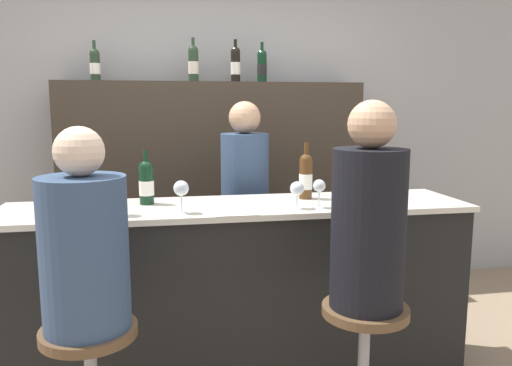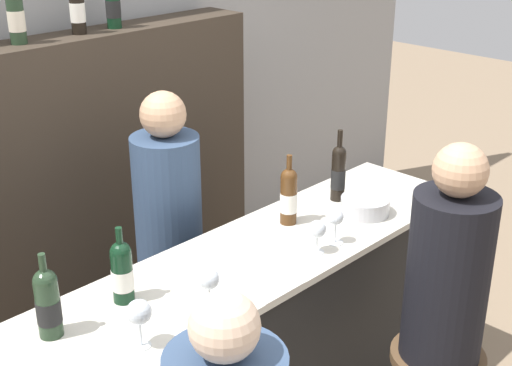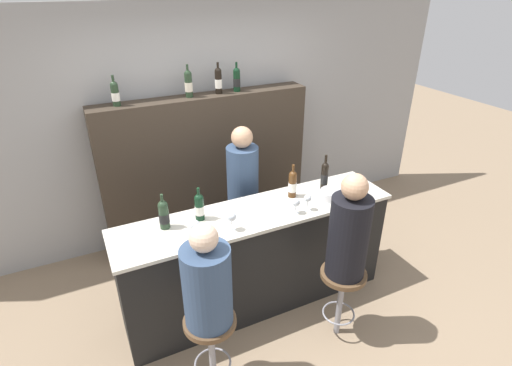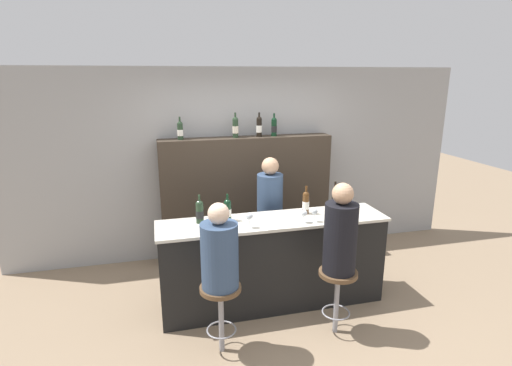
# 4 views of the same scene
# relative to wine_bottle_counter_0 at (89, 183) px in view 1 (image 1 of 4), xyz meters

# --- Properties ---
(wall_back) EXTENTS (6.40, 0.05, 2.60)m
(wall_back) POSITION_rel_wine_bottle_counter_0_xyz_m (0.77, 1.40, 0.17)
(wall_back) COLOR #9E9E9E
(wall_back) RESTS_ON ground_plane
(bar_counter) EXTENTS (2.47, 0.57, 1.00)m
(bar_counter) POSITION_rel_wine_bottle_counter_0_xyz_m (0.77, -0.10, -0.62)
(bar_counter) COLOR black
(bar_counter) RESTS_ON ground_plane
(back_bar_cabinet) EXTENTS (2.31, 0.28, 1.70)m
(back_bar_cabinet) POSITION_rel_wine_bottle_counter_0_xyz_m (0.77, 1.18, -0.28)
(back_bar_cabinet) COLOR #382D23
(back_bar_cabinet) RESTS_ON ground_plane
(wine_bottle_counter_0) EXTENTS (0.08, 0.08, 0.30)m
(wine_bottle_counter_0) POSITION_rel_wine_bottle_counter_0_xyz_m (0.00, 0.00, 0.00)
(wine_bottle_counter_0) COLOR #233823
(wine_bottle_counter_0) RESTS_ON bar_counter
(wine_bottle_counter_1) EXTENTS (0.08, 0.08, 0.29)m
(wine_bottle_counter_1) POSITION_rel_wine_bottle_counter_0_xyz_m (0.29, 0.00, -0.01)
(wine_bottle_counter_1) COLOR black
(wine_bottle_counter_1) RESTS_ON bar_counter
(wine_bottle_counter_2) EXTENTS (0.08, 0.08, 0.32)m
(wine_bottle_counter_2) POSITION_rel_wine_bottle_counter_0_xyz_m (1.17, 0.00, 0.01)
(wine_bottle_counter_2) COLOR #4C2D14
(wine_bottle_counter_2) RESTS_ON bar_counter
(wine_bottle_counter_3) EXTENTS (0.07, 0.07, 0.34)m
(wine_bottle_counter_3) POSITION_rel_wine_bottle_counter_0_xyz_m (1.52, 0.00, 0.01)
(wine_bottle_counter_3) COLOR black
(wine_bottle_counter_3) RESTS_ON bar_counter
(wine_bottle_backbar_0) EXTENTS (0.07, 0.07, 0.29)m
(wine_bottle_backbar_0) POSITION_rel_wine_bottle_counter_0_xyz_m (-0.09, 1.18, 0.69)
(wine_bottle_backbar_0) COLOR #233823
(wine_bottle_backbar_0) RESTS_ON back_bar_cabinet
(wine_bottle_backbar_1) EXTENTS (0.08, 0.08, 0.32)m
(wine_bottle_backbar_1) POSITION_rel_wine_bottle_counter_0_xyz_m (0.62, 1.18, 0.71)
(wine_bottle_backbar_1) COLOR #233823
(wine_bottle_backbar_1) RESTS_ON back_bar_cabinet
(wine_bottle_backbar_2) EXTENTS (0.07, 0.07, 0.32)m
(wine_bottle_backbar_2) POSITION_rel_wine_bottle_counter_0_xyz_m (0.94, 1.18, 0.71)
(wine_bottle_backbar_2) COLOR black
(wine_bottle_backbar_2) RESTS_ON back_bar_cabinet
(wine_bottle_backbar_3) EXTENTS (0.08, 0.08, 0.30)m
(wine_bottle_backbar_3) POSITION_rel_wine_bottle_counter_0_xyz_m (1.15, 1.18, 0.70)
(wine_bottle_backbar_3) COLOR black
(wine_bottle_backbar_3) RESTS_ON back_bar_cabinet
(wine_glass_0) EXTENTS (0.08, 0.08, 0.17)m
(wine_glass_0) POSITION_rel_wine_bottle_counter_0_xyz_m (0.17, -0.26, 0.00)
(wine_glass_0) COLOR silver
(wine_glass_0) RESTS_ON bar_counter
(wine_glass_1) EXTENTS (0.08, 0.08, 0.16)m
(wine_glass_1) POSITION_rel_wine_bottle_counter_0_xyz_m (0.47, -0.26, -0.01)
(wine_glass_1) COLOR silver
(wine_glass_1) RESTS_ON bar_counter
(wine_glass_2) EXTENTS (0.07, 0.07, 0.14)m
(wine_glass_2) POSITION_rel_wine_bottle_counter_0_xyz_m (1.05, -0.26, -0.02)
(wine_glass_2) COLOR silver
(wine_glass_2) RESTS_ON bar_counter
(wine_glass_3) EXTENTS (0.07, 0.07, 0.15)m
(wine_glass_3) POSITION_rel_wine_bottle_counter_0_xyz_m (1.17, -0.26, -0.02)
(wine_glass_3) COLOR silver
(wine_glass_3) RESTS_ON bar_counter
(metal_bowl) EXTENTS (0.22, 0.22, 0.08)m
(metal_bowl) POSITION_rel_wine_bottle_counter_0_xyz_m (1.48, -0.18, -0.09)
(metal_bowl) COLOR #B7B7BC
(metal_bowl) RESTS_ON bar_counter
(tasting_menu) EXTENTS (0.21, 0.30, 0.00)m
(tasting_menu) POSITION_rel_wine_bottle_counter_0_xyz_m (0.73, -0.24, -0.12)
(tasting_menu) COLOR white
(tasting_menu) RESTS_ON bar_counter
(bar_stool_left) EXTENTS (0.37, 0.37, 0.67)m
(bar_stool_left) POSITION_rel_wine_bottle_counter_0_xyz_m (0.08, -0.76, -0.60)
(bar_stool_left) COLOR gray
(bar_stool_left) RESTS_ON ground_plane
(guest_seated_left) EXTENTS (0.33, 0.33, 0.78)m
(guest_seated_left) POSITION_rel_wine_bottle_counter_0_xyz_m (0.08, -0.76, -0.13)
(guest_seated_left) COLOR #334766
(guest_seated_left) RESTS_ON bar_stool_left
(bar_stool_right) EXTENTS (0.37, 0.37, 0.67)m
(bar_stool_right) POSITION_rel_wine_bottle_counter_0_xyz_m (1.23, -0.76, -0.60)
(bar_stool_right) COLOR gray
(bar_stool_right) RESTS_ON ground_plane
(guest_seated_right) EXTENTS (0.31, 0.31, 0.88)m
(guest_seated_right) POSITION_rel_wine_bottle_counter_0_xyz_m (1.23, -0.76, -0.07)
(guest_seated_right) COLOR black
(guest_seated_right) RESTS_ON bar_stool_right
(bartender) EXTENTS (0.31, 0.31, 1.55)m
(bartender) POSITION_rel_wine_bottle_counter_0_xyz_m (0.91, 0.51, -0.41)
(bartender) COLOR #334766
(bartender) RESTS_ON ground_plane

